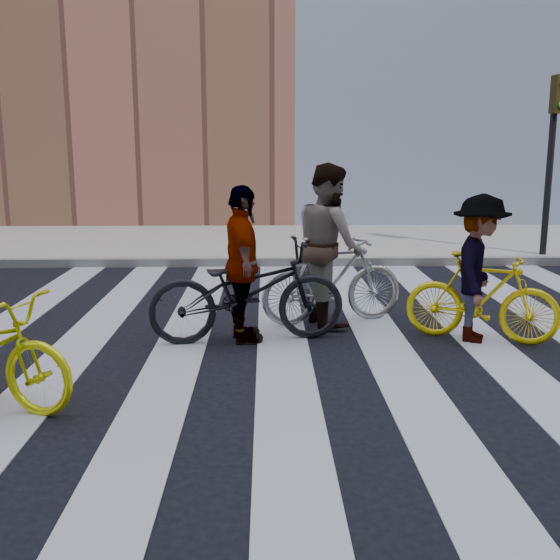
{
  "coord_description": "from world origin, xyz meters",
  "views": [
    {
      "loc": [
        -0.73,
        -6.46,
        2.11
      ],
      "look_at": [
        -0.58,
        0.3,
        0.73
      ],
      "focal_mm": 42.0,
      "sensor_mm": 36.0,
      "label": 1
    }
  ],
  "objects_px": {
    "bike_yellow_right": "(482,297)",
    "rider_rear": "(242,265)",
    "rider_right": "(479,269)",
    "bike_dark_rear": "(247,291)",
    "traffic_signal": "(554,137)",
    "bike_silver_mid": "(333,280)",
    "rider_mid": "(329,244)"
  },
  "relations": [
    {
      "from": "bike_yellow_right",
      "to": "rider_rear",
      "type": "xyz_separation_m",
      "value": [
        -2.61,
        0.04,
        0.36
      ]
    },
    {
      "from": "rider_right",
      "to": "bike_dark_rear",
      "type": "bearing_deg",
      "value": 110.96
    },
    {
      "from": "traffic_signal",
      "to": "rider_rear",
      "type": "height_order",
      "value": "traffic_signal"
    },
    {
      "from": "bike_yellow_right",
      "to": "rider_right",
      "type": "xyz_separation_m",
      "value": [
        -0.05,
        0.0,
        0.32
      ]
    },
    {
      "from": "bike_yellow_right",
      "to": "bike_dark_rear",
      "type": "distance_m",
      "value": 2.57
    },
    {
      "from": "bike_silver_mid",
      "to": "rider_mid",
      "type": "distance_m",
      "value": 0.43
    },
    {
      "from": "bike_dark_rear",
      "to": "rider_mid",
      "type": "bearing_deg",
      "value": -60.98
    },
    {
      "from": "bike_silver_mid",
      "to": "bike_dark_rear",
      "type": "xyz_separation_m",
      "value": [
        -1.01,
        -0.75,
        0.03
      ]
    },
    {
      "from": "traffic_signal",
      "to": "bike_dark_rear",
      "type": "distance_m",
      "value": 7.39
    },
    {
      "from": "bike_yellow_right",
      "to": "rider_mid",
      "type": "xyz_separation_m",
      "value": [
        -1.61,
        0.79,
        0.47
      ]
    },
    {
      "from": "rider_mid",
      "to": "rider_rear",
      "type": "relative_size",
      "value": 1.13
    },
    {
      "from": "rider_right",
      "to": "rider_rear",
      "type": "relative_size",
      "value": 0.94
    },
    {
      "from": "rider_right",
      "to": "rider_rear",
      "type": "height_order",
      "value": "rider_rear"
    },
    {
      "from": "traffic_signal",
      "to": "bike_silver_mid",
      "type": "distance_m",
      "value": 6.19
    },
    {
      "from": "bike_dark_rear",
      "to": "bike_silver_mid",
      "type": "bearing_deg",
      "value": -62.38
    },
    {
      "from": "traffic_signal",
      "to": "rider_mid",
      "type": "height_order",
      "value": "traffic_signal"
    },
    {
      "from": "bike_silver_mid",
      "to": "bike_yellow_right",
      "type": "height_order",
      "value": "bike_silver_mid"
    },
    {
      "from": "bike_yellow_right",
      "to": "rider_right",
      "type": "distance_m",
      "value": 0.32
    },
    {
      "from": "bike_dark_rear",
      "to": "rider_mid",
      "type": "xyz_separation_m",
      "value": [
        0.96,
        0.75,
        0.4
      ]
    },
    {
      "from": "traffic_signal",
      "to": "rider_mid",
      "type": "distance_m",
      "value": 6.12
    },
    {
      "from": "traffic_signal",
      "to": "bike_silver_mid",
      "type": "bearing_deg",
      "value": -136.72
    },
    {
      "from": "bike_dark_rear",
      "to": "rider_right",
      "type": "xyz_separation_m",
      "value": [
        2.51,
        -0.04,
        0.25
      ]
    },
    {
      "from": "rider_mid",
      "to": "rider_rear",
      "type": "bearing_deg",
      "value": 112.13
    },
    {
      "from": "bike_silver_mid",
      "to": "rider_right",
      "type": "bearing_deg",
      "value": -132.1
    },
    {
      "from": "bike_yellow_right",
      "to": "rider_mid",
      "type": "height_order",
      "value": "rider_mid"
    },
    {
      "from": "rider_mid",
      "to": "rider_right",
      "type": "xyz_separation_m",
      "value": [
        1.56,
        -0.79,
        -0.16
      ]
    },
    {
      "from": "traffic_signal",
      "to": "rider_right",
      "type": "relative_size",
      "value": 2.06
    },
    {
      "from": "rider_mid",
      "to": "bike_silver_mid",
      "type": "bearing_deg",
      "value": -104.4
    },
    {
      "from": "bike_silver_mid",
      "to": "rider_mid",
      "type": "relative_size",
      "value": 0.92
    },
    {
      "from": "bike_dark_rear",
      "to": "rider_rear",
      "type": "height_order",
      "value": "rider_rear"
    },
    {
      "from": "bike_dark_rear",
      "to": "rider_mid",
      "type": "height_order",
      "value": "rider_mid"
    },
    {
      "from": "bike_silver_mid",
      "to": "rider_mid",
      "type": "bearing_deg",
      "value": 75.6
    }
  ]
}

